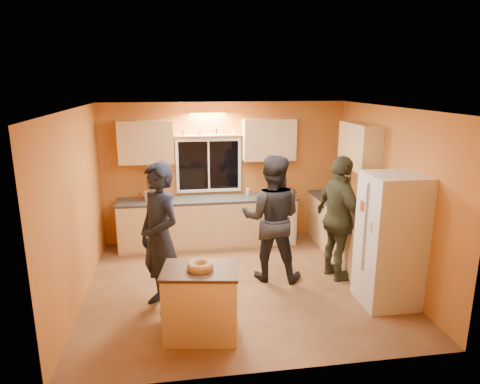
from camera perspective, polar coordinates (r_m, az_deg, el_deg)
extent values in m
plane|color=brown|center=(6.55, 0.15, -12.26)|extent=(4.50, 4.50, 0.00)
cube|color=#B6692E|center=(8.00, -2.05, 2.60)|extent=(4.50, 0.04, 2.60)
cube|color=#B6692E|center=(4.22, 4.40, -8.56)|extent=(4.50, 0.04, 2.60)
cube|color=#B6692E|center=(6.16, -21.01, -2.03)|extent=(0.04, 4.00, 2.60)
cube|color=#B6692E|center=(6.79, 19.28, -0.40)|extent=(0.04, 4.00, 2.60)
cube|color=white|center=(5.86, 0.17, 11.08)|extent=(4.50, 4.00, 0.02)
cube|color=black|center=(7.93, -4.20, 3.57)|extent=(1.10, 0.02, 0.90)
cube|color=white|center=(7.92, -4.20, 3.55)|extent=(1.20, 0.04, 1.00)
cube|color=tan|center=(7.70, -12.42, 6.52)|extent=(0.95, 0.33, 0.75)
cube|color=tan|center=(7.87, 3.89, 6.99)|extent=(0.95, 0.33, 0.75)
cube|color=tan|center=(7.30, 15.64, 5.90)|extent=(0.33, 1.00, 0.75)
cylinder|color=silver|center=(7.65, -11.17, 3.15)|extent=(0.27, 0.12, 0.12)
cube|color=tan|center=(7.91, -4.26, -4.11)|extent=(3.20, 0.60, 0.86)
cube|color=#282B2D|center=(7.78, -4.32, -0.96)|extent=(3.24, 0.62, 0.04)
cube|color=tan|center=(8.39, 11.62, -3.27)|extent=(0.60, 0.60, 0.86)
cube|color=#282B2D|center=(8.27, 11.77, -0.30)|extent=(0.62, 0.62, 0.04)
cube|color=tan|center=(7.34, 14.83, -6.07)|extent=(0.60, 1.80, 0.86)
cube|color=#282B2D|center=(7.20, 15.06, -2.71)|extent=(0.62, 1.84, 0.04)
cube|color=silver|center=(6.07, 19.43, -6.12)|extent=(0.72, 0.70, 1.80)
cube|color=tan|center=(5.22, -5.19, -14.59)|extent=(0.93, 0.69, 0.83)
cube|color=black|center=(5.03, -5.30, -10.37)|extent=(0.97, 0.74, 0.04)
torus|color=tan|center=(5.01, -5.32, -9.70)|extent=(0.31, 0.31, 0.09)
imported|color=black|center=(5.67, -10.65, -5.99)|extent=(0.80, 0.86, 1.98)
imported|color=black|center=(6.45, 4.25, -3.51)|extent=(1.10, 0.97, 1.92)
imported|color=#363824|center=(6.60, 13.11, -3.48)|extent=(0.68, 1.19, 1.91)
imported|color=black|center=(7.98, 6.11, -0.11)|extent=(0.44, 0.44, 0.10)
cylinder|color=beige|center=(7.76, -12.12, -0.50)|extent=(0.14, 0.14, 0.17)
imported|color=gray|center=(6.48, 18.27, -3.21)|extent=(0.35, 0.32, 0.32)
cube|color=#AC2C1A|center=(7.17, 15.25, -2.35)|extent=(0.17, 0.13, 0.07)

